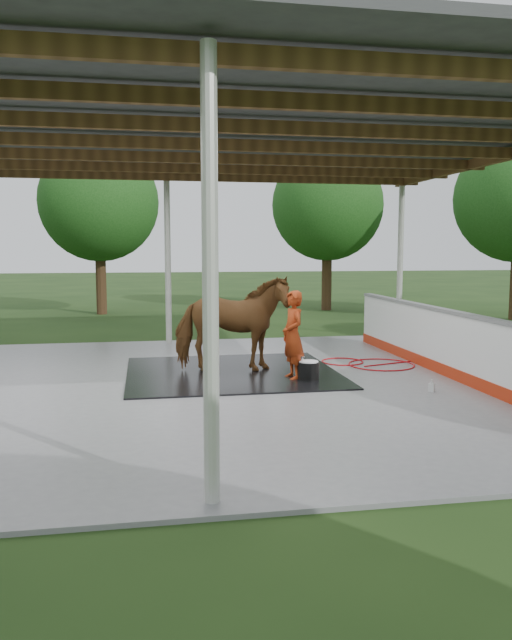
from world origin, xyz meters
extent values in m
plane|color=#1E3814|center=(0.00, 0.00, 0.00)|extent=(100.00, 100.00, 0.00)
cube|color=slate|center=(0.00, 0.00, 0.03)|extent=(12.00, 10.00, 0.05)
cylinder|color=beige|center=(0.00, -4.70, 1.98)|extent=(0.14, 0.14, 3.85)
cylinder|color=beige|center=(0.00, 4.70, 1.98)|extent=(0.14, 0.14, 3.85)
cylinder|color=beige|center=(5.70, 4.70, 1.98)|extent=(0.14, 0.14, 3.85)
cube|color=brown|center=(0.00, -4.50, 3.85)|extent=(12.00, 0.10, 0.18)
cube|color=brown|center=(0.00, -3.00, 3.85)|extent=(12.00, 0.10, 0.18)
cube|color=brown|center=(0.00, -1.50, 3.85)|extent=(12.00, 0.10, 0.18)
cube|color=brown|center=(0.00, 0.00, 3.85)|extent=(12.00, 0.10, 0.18)
cube|color=brown|center=(0.00, 1.50, 3.85)|extent=(12.00, 0.10, 0.18)
cube|color=brown|center=(0.00, 3.00, 3.85)|extent=(12.00, 0.10, 0.18)
cube|color=brown|center=(0.00, 4.50, 3.85)|extent=(12.00, 0.10, 0.18)
cube|color=#38383A|center=(0.00, 0.00, 4.05)|extent=(12.60, 10.60, 0.10)
cube|color=#AE280E|center=(4.59, 0.00, 0.15)|extent=(0.14, 8.00, 0.20)
cube|color=white|center=(4.60, 0.00, 0.65)|extent=(0.12, 8.00, 1.00)
cube|color=slate|center=(4.60, 0.00, 1.17)|extent=(0.16, 8.00, 0.06)
cylinder|color=#382314|center=(-2.00, 12.00, 1.10)|extent=(0.36, 0.36, 2.20)
sphere|color=#194714|center=(-2.00, 12.00, 3.80)|extent=(4.00, 4.00, 4.00)
cylinder|color=#382314|center=(6.00, 12.00, 1.10)|extent=(0.36, 0.36, 2.20)
sphere|color=#194714|center=(6.00, 12.00, 3.80)|extent=(4.00, 4.00, 4.00)
cube|color=black|center=(0.95, 0.86, 0.06)|extent=(3.66, 3.43, 0.03)
imported|color=brown|center=(0.95, 0.86, 0.93)|extent=(2.12, 1.18, 1.70)
imported|color=#A93412|center=(1.89, 0.15, 0.80)|extent=(0.44, 0.60, 1.50)
cylinder|color=black|center=(2.12, -0.01, 0.21)|extent=(0.36, 0.36, 0.32)
cylinder|color=white|center=(2.12, -0.01, 0.37)|extent=(0.33, 0.33, 0.03)
imported|color=silver|center=(2.14, 0.47, 0.22)|extent=(0.17, 0.17, 0.33)
imported|color=#338CD8|center=(3.77, -1.13, 0.15)|extent=(0.12, 0.12, 0.19)
torus|color=#AF0C12|center=(3.83, 1.09, 0.06)|extent=(1.24, 1.24, 0.02)
torus|color=#AF0C12|center=(3.21, 1.53, 0.06)|extent=(0.81, 0.81, 0.02)
cylinder|color=#AF0C12|center=(4.17, 1.21, 0.06)|extent=(1.43, 0.49, 0.02)
camera|label=1|loc=(-0.54, -9.90, 2.24)|focal=35.00mm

